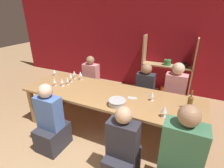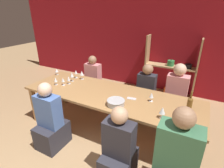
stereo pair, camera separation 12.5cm
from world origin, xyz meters
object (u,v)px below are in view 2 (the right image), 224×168
object	(u,v)px
wine_glass_red_c	(69,79)
wine_glass_white_c	(56,80)
dining_table	(109,97)
cell_phone	(132,99)
wine_glass_red_f	(162,111)
shelf_unit	(171,75)
person_near_a	(51,124)
person_far_b	(94,85)
person_far_a	(175,101)
person_near_c	(119,154)
wine_glass_red_b	(63,80)
wine_glass_empty_a	(178,120)
mixing_bowl	(116,102)
person_far_c	(145,98)
wine_glass_red_a	(76,72)
wine_bottle_green	(190,104)
wine_glass_white_a	(82,73)
wine_glass_white_b	(72,75)
wine_glass_red_d	(57,71)
wine_glass_red_e	(151,95)

from	to	relation	value
wine_glass_red_c	wine_glass_white_c	distance (m)	0.25
dining_table	cell_phone	bearing A→B (deg)	1.77
wine_glass_red_f	wine_glass_red_c	bearing A→B (deg)	170.55
shelf_unit	person_near_a	distance (m)	3.18
dining_table	person_far_b	world-z (taller)	person_far_b
wine_glass_red_c	cell_phone	world-z (taller)	wine_glass_red_c
dining_table	person_far_a	size ratio (longest dim) A/B	2.54
cell_phone	person_near_c	world-z (taller)	person_near_c
wine_glass_red_c	wine_glass_white_c	world-z (taller)	wine_glass_red_c
wine_glass_red_b	wine_glass_empty_a	world-z (taller)	wine_glass_empty_a
mixing_bowl	person_near_c	distance (m)	0.75
cell_phone	person_far_c	world-z (taller)	person_far_c
person_far_b	person_near_c	world-z (taller)	person_far_b
dining_table	wine_glass_red_a	distance (m)	1.07
person_near_c	person_far_a	bearing A→B (deg)	76.29
wine_bottle_green	wine_glass_red_b	size ratio (longest dim) A/B	2.00
person_far_b	wine_glass_empty_a	bearing A→B (deg)	149.04
mixing_bowl	wine_glass_red_b	size ratio (longest dim) A/B	1.81
person_near_c	wine_glass_white_c	bearing A→B (deg)	157.95
wine_glass_white_a	person_far_c	bearing A→B (deg)	19.56
dining_table	wine_glass_white_c	xyz separation A→B (m)	(-1.11, -0.14, 0.17)
wine_glass_white_b	cell_phone	xyz separation A→B (m)	(1.36, -0.14, -0.13)
person_far_a	wine_glass_empty_a	bearing A→B (deg)	98.63
wine_bottle_green	wine_glass_white_b	xyz separation A→B (m)	(-2.24, 0.09, 0.02)
mixing_bowl	wine_glass_white_c	bearing A→B (deg)	173.73
wine_glass_white_c	person_far_b	size ratio (longest dim) A/B	0.13
wine_glass_red_d	wine_glass_red_e	xyz separation A→B (m)	(2.23, -0.20, 0.01)
wine_glass_red_a	wine_glass_red_b	world-z (taller)	wine_glass_red_a
wine_glass_red_e	person_far_a	xyz separation A→B (m)	(0.28, 0.77, -0.42)
wine_glass_empty_a	wine_glass_red_d	distance (m)	2.81
wine_glass_empty_a	wine_glass_white_c	distance (m)	2.34
wine_glass_white_a	person_far_a	distance (m)	1.97
wine_glass_empty_a	wine_glass_red_c	bearing A→B (deg)	167.87
person_far_a	cell_phone	bearing A→B (deg)	55.00
wine_glass_red_a	wine_glass_white_c	size ratio (longest dim) A/B	1.12
wine_glass_red_a	cell_phone	distance (m)	1.45
wine_glass_red_e	wine_glass_red_f	size ratio (longest dim) A/B	0.90
wine_glass_white_a	wine_glass_white_c	world-z (taller)	wine_glass_white_a
dining_table	wine_glass_red_f	world-z (taller)	wine_glass_red_f
wine_glass_red_c	person_near_a	world-z (taller)	person_near_a
wine_glass_red_d	cell_phone	distance (m)	1.94
person_far_a	person_far_b	world-z (taller)	person_far_a
wine_glass_white_b	person_far_a	size ratio (longest dim) A/B	0.15
wine_bottle_green	wine_glass_red_c	world-z (taller)	wine_bottle_green
person_far_b	wine_glass_white_c	bearing A→B (deg)	76.27
dining_table	person_near_a	distance (m)	1.07
wine_glass_red_b	wine_glass_red_c	distance (m)	0.11
shelf_unit	wine_glass_empty_a	world-z (taller)	shelf_unit
wine_glass_white_a	wine_glass_white_b	size ratio (longest dim) A/B	0.95
wine_glass_red_e	person_near_a	xyz separation A→B (m)	(-1.38, -0.88, -0.46)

